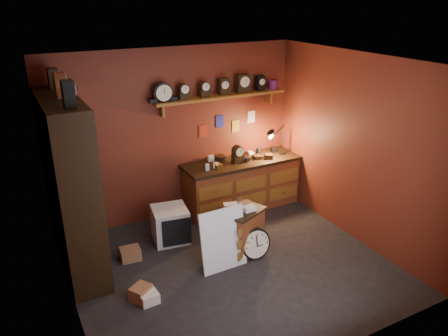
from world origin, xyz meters
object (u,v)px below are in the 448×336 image
workbench (242,181)px  big_round_clock (255,244)px  shelving_unit (68,181)px  low_cabinet (241,228)px

workbench → big_round_clock: size_ratio=4.48×
shelving_unit → low_cabinet: bearing=-18.1°
workbench → low_cabinet: workbench is taller
shelving_unit → big_round_clock: shelving_unit is taller
shelving_unit → workbench: (2.80, 0.49, -0.78)m
shelving_unit → low_cabinet: size_ratio=3.45×
shelving_unit → workbench: shelving_unit is taller
workbench → big_round_clock: 1.58m
low_cabinet → big_round_clock: (0.09, -0.25, -0.14)m
low_cabinet → shelving_unit: bearing=138.2°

